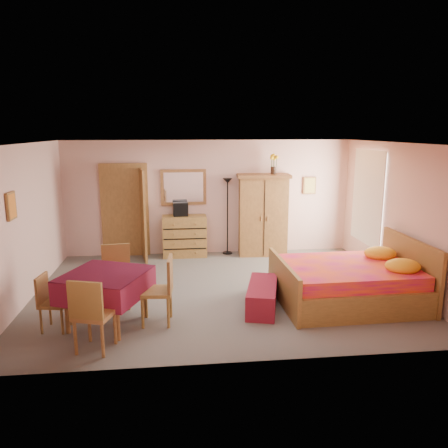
{
  "coord_description": "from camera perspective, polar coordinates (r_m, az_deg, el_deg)",
  "views": [
    {
      "loc": [
        -0.75,
        -7.37,
        2.82
      ],
      "look_at": [
        0.1,
        0.3,
        1.15
      ],
      "focal_mm": 35.0,
      "sensor_mm": 36.0,
      "label": 1
    }
  ],
  "objects": [
    {
      "name": "picture_left",
      "position": [
        7.29,
        -26.05,
        2.13
      ],
      "size": [
        0.04,
        0.32,
        0.42
      ],
      "primitive_type": "cube",
      "color": "orange",
      "rests_on": "wall_left"
    },
    {
      "name": "wall_right",
      "position": [
        8.52,
        21.8,
        1.06
      ],
      "size": [
        0.1,
        5.0,
        2.6
      ],
      "primitive_type": "cube",
      "color": "#D2A398",
      "rests_on": "floor"
    },
    {
      "name": "picture_back",
      "position": [
        10.4,
        11.12,
        4.96
      ],
      "size": [
        0.3,
        0.04,
        0.4
      ],
      "primitive_type": "cube",
      "color": "#D8BF59",
      "rests_on": "wall_back"
    },
    {
      "name": "chair_north",
      "position": [
        7.28,
        -13.88,
        -6.76
      ],
      "size": [
        0.49,
        0.49,
        1.0
      ],
      "primitive_type": "cube",
      "rotation": [
        0.0,
        0.0,
        3.24
      ],
      "color": "#9A6534",
      "rests_on": "floor"
    },
    {
      "name": "sunflower_vase",
      "position": [
        9.86,
        6.49,
        7.8
      ],
      "size": [
        0.19,
        0.19,
        0.45
      ],
      "primitive_type": "cube",
      "rotation": [
        0.0,
        0.0,
        0.06
      ],
      "color": "gold",
      "rests_on": "wardrobe"
    },
    {
      "name": "window",
      "position": [
        9.54,
        18.31,
        3.33
      ],
      "size": [
        0.08,
        1.4,
        1.95
      ],
      "primitive_type": "cube",
      "color": "white",
      "rests_on": "wall_right"
    },
    {
      "name": "floor",
      "position": [
        7.93,
        -0.49,
        -8.63
      ],
      "size": [
        6.5,
        6.5,
        0.0
      ],
      "primitive_type": "plane",
      "color": "#69665D",
      "rests_on": "ground"
    },
    {
      "name": "chair_east",
      "position": [
        6.57,
        -8.82,
        -8.59
      ],
      "size": [
        0.49,
        0.49,
        1.01
      ],
      "primitive_type": "cube",
      "rotation": [
        0.0,
        0.0,
        1.49
      ],
      "color": "olive",
      "rests_on": "floor"
    },
    {
      "name": "chair_west",
      "position": [
        6.76,
        -21.23,
        -9.55
      ],
      "size": [
        0.42,
        0.42,
        0.82
      ],
      "primitive_type": "cube",
      "rotation": [
        0.0,
        0.0,
        -1.72
      ],
      "color": "olive",
      "rests_on": "floor"
    },
    {
      "name": "wall_front",
      "position": [
        5.16,
        2.33,
        -4.94
      ],
      "size": [
        6.5,
        0.1,
        2.6
      ],
      "primitive_type": "cube",
      "color": "#D2A398",
      "rests_on": "floor"
    },
    {
      "name": "chest_of_drawers",
      "position": [
        9.93,
        -5.16,
        -1.57
      ],
      "size": [
        0.98,
        0.49,
        0.93
      ],
      "primitive_type": "cube",
      "rotation": [
        0.0,
        0.0,
        0.0
      ],
      "color": "olive",
      "rests_on": "floor"
    },
    {
      "name": "wall_mirror",
      "position": [
        9.94,
        -5.3,
        4.81
      ],
      "size": [
        1.03,
        0.09,
        0.81
      ],
      "primitive_type": "cube",
      "rotation": [
        0.0,
        0.0,
        0.03
      ],
      "color": "white",
      "rests_on": "wall_back"
    },
    {
      "name": "wall_left",
      "position": [
        7.93,
        -24.56,
        0.04
      ],
      "size": [
        0.1,
        5.0,
        2.6
      ],
      "primitive_type": "cube",
      "color": "#D2A398",
      "rests_on": "floor"
    },
    {
      "name": "floor_lamp",
      "position": [
        9.98,
        0.46,
        0.99
      ],
      "size": [
        0.28,
        0.28,
        1.75
      ],
      "primitive_type": "cube",
      "rotation": [
        0.0,
        0.0,
        -0.27
      ],
      "color": "black",
      "rests_on": "floor"
    },
    {
      "name": "bench",
      "position": [
        7.14,
        5.02,
        -9.37
      ],
      "size": [
        0.73,
        1.26,
        0.4
      ],
      "primitive_type": "cube",
      "rotation": [
        0.0,
        0.0,
        -0.26
      ],
      "color": "maroon",
      "rests_on": "floor"
    },
    {
      "name": "chair_south",
      "position": [
        5.98,
        -16.56,
        -11.12
      ],
      "size": [
        0.57,
        0.57,
        1.01
      ],
      "primitive_type": "cube",
      "rotation": [
        0.0,
        0.0,
        -0.3
      ],
      "color": "#AD6F3A",
      "rests_on": "floor"
    },
    {
      "name": "bed",
      "position": [
        7.52,
        15.86,
        -6.0
      ],
      "size": [
        2.33,
        1.85,
        1.06
      ],
      "primitive_type": "cube",
      "rotation": [
        0.0,
        0.0,
        0.02
      ],
      "color": "#C51358",
      "rests_on": "floor"
    },
    {
      "name": "ceiling",
      "position": [
        7.41,
        -0.52,
        10.51
      ],
      "size": [
        6.5,
        6.5,
        0.0
      ],
      "primitive_type": "plane",
      "rotation": [
        3.14,
        0.0,
        0.0
      ],
      "color": "brown",
      "rests_on": "wall_back"
    },
    {
      "name": "stereo",
      "position": [
        9.82,
        -5.71,
        1.95
      ],
      "size": [
        0.34,
        0.26,
        0.31
      ],
      "primitive_type": "cube",
      "rotation": [
        0.0,
        0.0,
        0.07
      ],
      "color": "black",
      "rests_on": "chest_of_drawers"
    },
    {
      "name": "dining_table",
      "position": [
        6.68,
        -15.1,
        -9.46
      ],
      "size": [
        1.42,
        1.42,
        0.8
      ],
      "primitive_type": "cube",
      "rotation": [
        0.0,
        0.0,
        -0.38
      ],
      "color": "maroon",
      "rests_on": "floor"
    },
    {
      "name": "wall_back",
      "position": [
        10.02,
        -1.96,
        3.47
      ],
      "size": [
        6.5,
        0.1,
        2.6
      ],
      "primitive_type": "cube",
      "color": "#D2A398",
      "rests_on": "floor"
    },
    {
      "name": "wardrobe",
      "position": [
        9.95,
        5.1,
        1.18
      ],
      "size": [
        1.22,
        0.7,
        1.85
      ],
      "primitive_type": "cube",
      "rotation": [
        0.0,
        0.0,
        -0.08
      ],
      "color": "olive",
      "rests_on": "floor"
    },
    {
      "name": "doorway",
      "position": [
        10.07,
        -12.78,
        1.63
      ],
      "size": [
        1.06,
        0.12,
        2.15
      ],
      "primitive_type": "cube",
      "color": "#9E6B35",
      "rests_on": "floor"
    }
  ]
}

